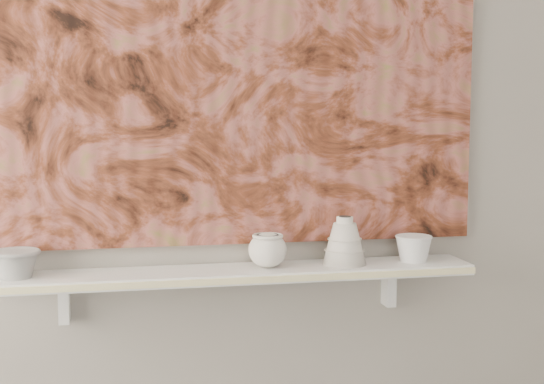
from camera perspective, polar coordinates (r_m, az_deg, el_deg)
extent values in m
plane|color=gray|center=(2.25, -3.12, 5.23)|extent=(3.60, 0.00, 3.60)
cube|color=white|center=(2.21, -2.69, -6.17)|extent=(1.40, 0.18, 0.03)
cube|color=beige|center=(2.12, -2.31, -6.69)|extent=(1.40, 0.01, 0.02)
cube|color=white|center=(2.27, -15.38, -7.98)|extent=(0.03, 0.06, 0.12)
cube|color=white|center=(2.41, 8.78, -7.04)|extent=(0.03, 0.06, 0.12)
cube|color=brown|center=(2.24, -3.09, 10.09)|extent=(1.50, 0.02, 1.10)
cube|color=black|center=(2.34, 7.98, 2.32)|extent=(0.09, 0.00, 0.08)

